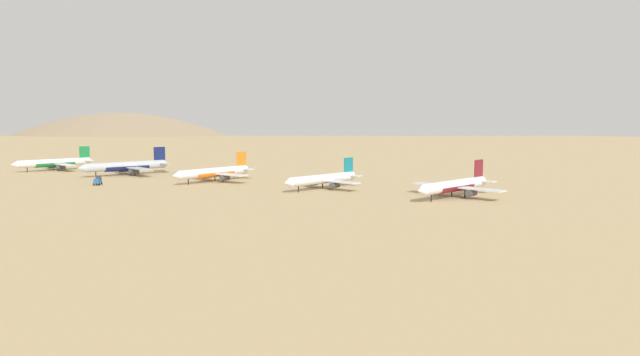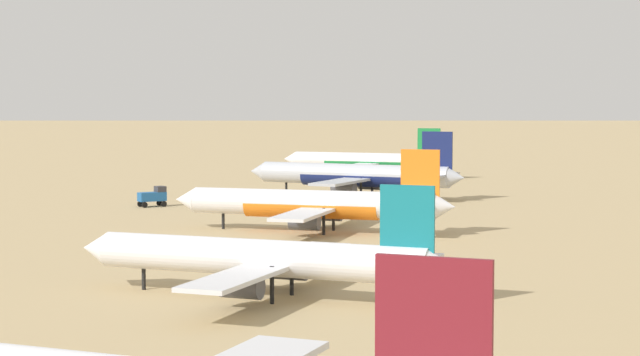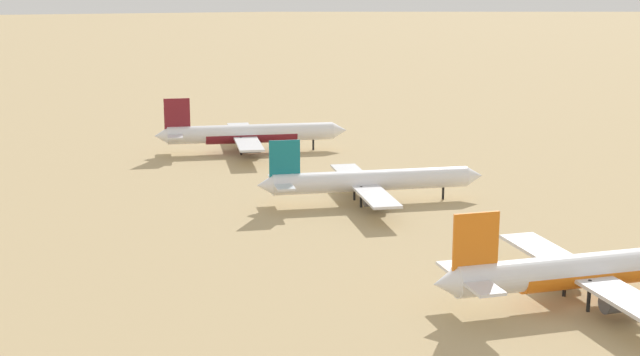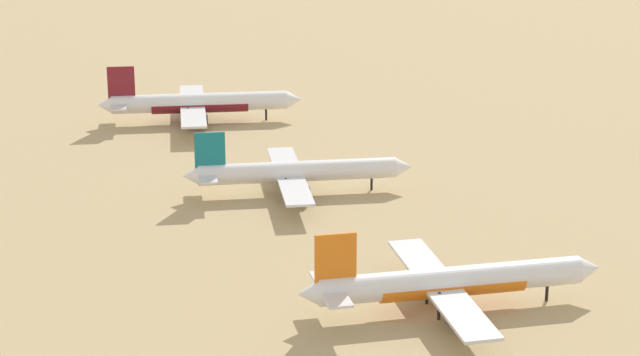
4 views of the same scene
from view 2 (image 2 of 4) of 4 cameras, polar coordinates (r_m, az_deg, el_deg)
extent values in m
plane|color=tan|center=(173.84, 0.76, -2.76)|extent=(1800.00, 1800.00, 0.00)
cylinder|color=white|center=(288.47, 2.34, 0.90)|extent=(39.10, 7.17, 4.11)
cone|color=white|center=(295.88, -1.55, 0.98)|extent=(3.76, 4.28, 4.02)
cone|color=white|center=(282.52, 6.38, 0.81)|extent=(3.31, 3.92, 3.69)
cube|color=#197A38|center=(283.28, 5.62, 1.80)|extent=(5.95, 0.85, 7.56)
cube|color=silver|center=(283.32, 5.74, 0.91)|extent=(4.47, 13.20, 0.39)
cube|color=silver|center=(288.00, 2.65, 0.75)|extent=(8.29, 37.05, 0.49)
cylinder|color=#4C4C54|center=(282.24, 2.07, 0.38)|extent=(4.72, 2.84, 2.48)
cylinder|color=#4C4C54|center=(294.51, 2.88, 0.54)|extent=(4.72, 2.84, 2.48)
cylinder|color=black|center=(293.65, -0.39, 0.48)|extent=(0.48, 0.48, 4.13)
cylinder|color=black|center=(285.11, 2.68, 0.36)|extent=(0.48, 0.48, 4.13)
cylinder|color=black|center=(290.45, 3.02, 0.43)|extent=(0.48, 0.48, 4.13)
cylinder|color=#197A38|center=(288.49, 2.34, 0.84)|extent=(21.65, 5.79, 4.11)
cylinder|color=#B2B7C1|center=(231.97, 1.75, 0.19)|extent=(41.96, 10.74, 4.41)
cone|color=#B2B7C1|center=(241.88, -3.20, 0.34)|extent=(4.33, 4.84, 4.32)
cone|color=#B2B7C1|center=(224.01, 7.04, 0.01)|extent=(3.82, 4.42, 3.97)
cube|color=#141E51|center=(225.02, 6.05, 1.36)|extent=(6.37, 1.38, 8.12)
cube|color=#A4A8B2|center=(225.08, 6.20, 0.15)|extent=(5.80, 14.33, 0.42)
cube|color=#A4A8B2|center=(231.34, 2.15, -0.02)|extent=(11.76, 39.88, 0.52)
cylinder|color=#4C4C54|center=(225.46, 1.24, -0.53)|extent=(5.22, 3.38, 2.67)
cylinder|color=#4C4C54|center=(238.22, 2.60, -0.28)|extent=(5.22, 3.38, 2.67)
cylinder|color=black|center=(238.89, -1.75, -0.34)|extent=(0.51, 0.51, 4.43)
cylinder|color=black|center=(228.26, 2.12, -0.55)|extent=(0.51, 0.51, 4.43)
cylinder|color=black|center=(233.81, 2.70, -0.44)|extent=(0.51, 0.51, 4.43)
cylinder|color=#141E51|center=(231.99, 1.75, 0.10)|extent=(23.38, 7.88, 4.42)
cylinder|color=white|center=(172.51, -0.42, -1.30)|extent=(38.94, 4.28, 4.11)
cone|color=white|center=(179.67, -6.91, -1.11)|extent=(3.48, 4.04, 4.03)
cone|color=white|center=(167.79, 6.47, -1.48)|extent=(3.04, 3.71, 3.70)
cube|color=orange|center=(168.07, 5.17, 0.18)|extent=(5.95, 0.40, 7.57)
cube|color=silver|center=(168.32, 5.38, -1.32)|extent=(3.52, 12.99, 0.39)
cube|color=silver|center=(172.13, 0.10, -1.55)|extent=(5.57, 36.79, 0.49)
cylinder|color=#4C4C54|center=(166.35, -0.80, -2.27)|extent=(4.55, 2.51, 2.49)
cylinder|color=#4C4C54|center=(178.73, 0.41, -1.82)|extent=(4.55, 2.51, 2.49)
cylinder|color=black|center=(177.52, -5.00, -1.97)|extent=(0.48, 0.48, 4.13)
cylinder|color=black|center=(169.34, 0.19, -2.25)|extent=(0.48, 0.48, 4.13)
cylinder|color=black|center=(174.72, 0.70, -2.05)|extent=(0.48, 0.48, 4.13)
cylinder|color=orange|center=(172.54, -0.42, -1.40)|extent=(21.43, 4.21, 4.12)
cylinder|color=white|center=(116.32, -3.12, -4.11)|extent=(36.73, 6.78, 3.86)
cone|color=white|center=(125.68, -11.45, -3.56)|extent=(3.54, 4.03, 3.78)
cone|color=white|center=(109.84, 6.33, -4.62)|extent=(3.11, 3.69, 3.47)
cube|color=#14727F|center=(110.22, 4.51, -2.21)|extent=(5.59, 0.80, 7.10)
cube|color=silver|center=(110.58, 4.80, -4.34)|extent=(4.22, 12.40, 0.37)
cube|color=silver|center=(115.81, -2.43, -4.48)|extent=(7.83, 34.80, 0.46)
cylinder|color=#4C4C54|center=(110.88, -4.07, -5.60)|extent=(4.44, 2.67, 2.33)
cylinder|color=#4C4C54|center=(121.88, -1.64, -4.71)|extent=(4.44, 2.67, 2.33)
cylinder|color=black|center=(122.93, -9.06, -4.80)|extent=(0.45, 0.45, 3.88)
cylinder|color=black|center=(113.28, -2.49, -5.52)|extent=(0.45, 0.45, 3.88)
cylinder|color=black|center=(118.08, -1.46, -5.12)|extent=(0.45, 0.45, 3.88)
cube|color=maroon|center=(55.52, 5.84, -7.93)|extent=(5.97, 0.97, 7.59)
cube|color=#1E5999|center=(215.10, -8.63, -0.95)|extent=(5.22, 5.38, 1.70)
cube|color=#333338|center=(215.63, -8.22, -0.56)|extent=(2.74, 2.73, 1.10)
cylinder|color=black|center=(217.04, -8.26, -1.28)|extent=(1.00, 1.05, 1.10)
cylinder|color=black|center=(214.93, -8.03, -1.33)|extent=(1.00, 1.05, 1.10)
cylinder|color=black|center=(215.56, -9.23, -1.32)|extent=(1.00, 1.05, 1.10)
cylinder|color=black|center=(213.43, -9.00, -1.38)|extent=(1.00, 1.05, 1.10)
camera|label=1|loc=(218.20, -83.44, 2.49)|focal=31.19mm
camera|label=3|loc=(260.34, 19.59, 8.37)|focal=50.15mm
camera|label=4|loc=(319.61, 17.16, 13.16)|focal=67.56mm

